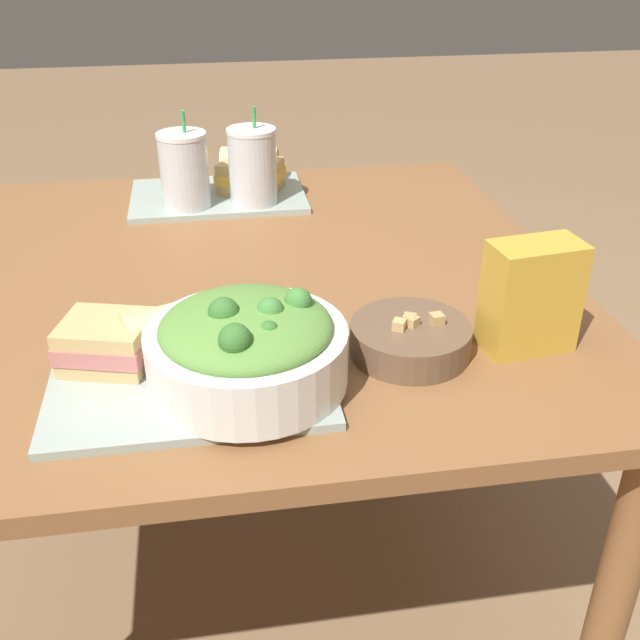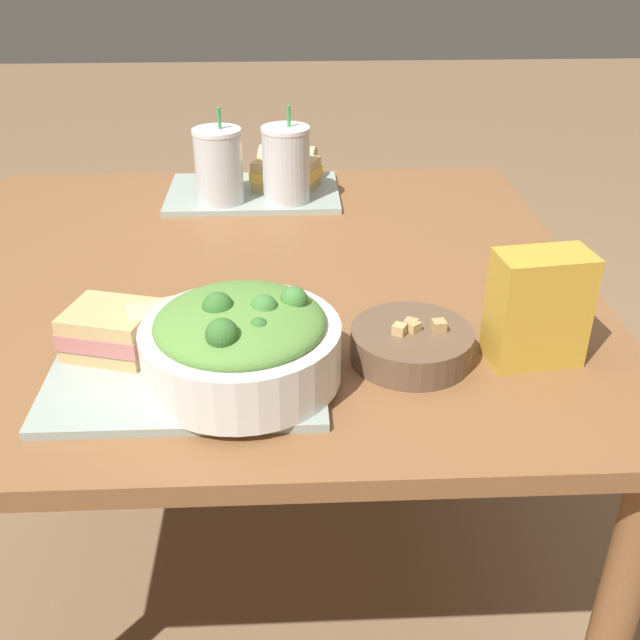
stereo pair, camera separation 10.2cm
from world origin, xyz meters
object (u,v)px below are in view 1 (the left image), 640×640
salad_bowl (247,346)px  soup_bowl (410,338)px  baguette_near (189,326)px  sandwich_far (251,176)px  drink_cup_dark (184,173)px  chip_bag (531,297)px  sandwich_near (107,342)px  drink_cup_red (253,169)px  baguette_far (251,164)px

salad_bowl → soup_bowl: (0.23, 0.05, -0.04)m
soup_bowl → baguette_near: bearing=172.5°
sandwich_far → drink_cup_dark: 0.16m
baguette_near → drink_cup_dark: (-0.00, 0.57, 0.03)m
soup_bowl → drink_cup_dark: 0.68m
salad_bowl → chip_bag: bearing=6.5°
soup_bowl → sandwich_near: 0.41m
drink_cup_dark → drink_cup_red: (0.14, 0.00, 0.00)m
salad_bowl → chip_bag: (0.40, 0.04, 0.01)m
chip_bag → soup_bowl: bearing=169.9°
baguette_far → drink_cup_dark: 0.21m
soup_bowl → drink_cup_dark: size_ratio=0.87×
sandwich_near → chip_bag: chip_bag is taller
baguette_far → drink_cup_dark: (-0.14, -0.14, 0.03)m
sandwich_near → baguette_far: baguette_far is taller
baguette_near → chip_bag: bearing=-116.0°
drink_cup_dark → chip_bag: size_ratio=1.22×
sandwich_near → baguette_far: size_ratio=1.02×
baguette_near → baguette_far: same height
drink_cup_dark → soup_bowl: bearing=-63.4°
drink_cup_dark → chip_bag: (0.47, -0.62, -0.00)m
salad_bowl → soup_bowl: size_ratio=1.52×
sandwich_near → sandwich_far: size_ratio=0.88×
baguette_near → drink_cup_dark: 0.57m
salad_bowl → baguette_far: (0.07, 0.81, -0.02)m
sandwich_far → baguette_far: size_ratio=1.16×
drink_cup_red → salad_bowl: bearing=-95.4°
sandwich_near → drink_cup_dark: size_ratio=0.72×
salad_bowl → baguette_far: 0.81m
drink_cup_dark → sandwich_near: bearing=-100.4°
drink_cup_dark → drink_cup_red: size_ratio=0.99×
sandwich_far → baguette_far: bearing=108.8°
soup_bowl → baguette_far: bearing=102.1°
soup_bowl → drink_cup_red: bearing=105.4°
salad_bowl → drink_cup_dark: drink_cup_dark is taller
sandwich_far → soup_bowl: bearing=-52.2°
salad_bowl → baguette_near: 0.12m
chip_bag → sandwich_near: bearing=169.7°
drink_cup_dark → drink_cup_red: 0.14m
baguette_far → drink_cup_red: drink_cup_red is taller
sandwich_near → baguette_near: bearing=25.1°
salad_bowl → sandwich_far: 0.74m
salad_bowl → baguette_near: bearing=128.4°
baguette_near → drink_cup_dark: drink_cup_dark is taller
sandwich_far → baguette_near: bearing=-77.9°
sandwich_near → sandwich_far: (0.24, 0.66, 0.00)m
soup_bowl → drink_cup_dark: bearing=116.6°
soup_bowl → drink_cup_red: (-0.17, 0.61, 0.06)m
baguette_near → sandwich_far: baguette_near is taller
drink_cup_red → chip_bag: (0.34, -0.62, -0.00)m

